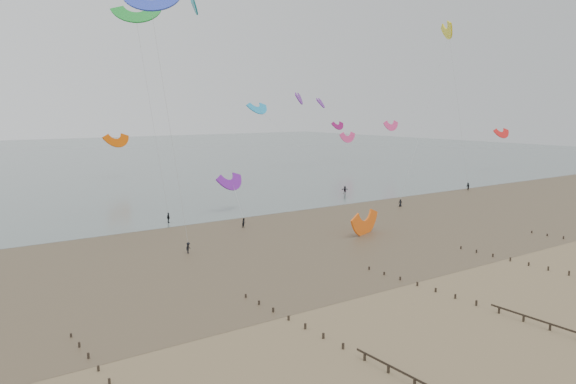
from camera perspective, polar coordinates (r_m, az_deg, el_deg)
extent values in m
plane|color=brown|center=(60.93, 13.39, -10.93)|extent=(500.00, 500.00, 0.00)
plane|color=#475654|center=(242.30, -24.93, 3.00)|extent=(500.00, 500.00, 0.00)
plane|color=#473A28|center=(86.96, -4.25, -4.81)|extent=(500.00, 500.00, 0.00)
ellipsoid|color=slate|center=(67.82, -11.68, -8.85)|extent=(23.60, 14.36, 0.01)
ellipsoid|color=slate|center=(95.90, 0.97, -3.53)|extent=(33.64, 18.32, 0.01)
ellipsoid|color=slate|center=(113.20, 17.05, -2.04)|extent=(19.65, 13.67, 0.01)
cube|color=black|center=(45.25, -17.70, -17.88)|extent=(0.16, 0.16, 0.57)
cube|color=black|center=(47.54, -18.71, -16.61)|extent=(0.16, 0.16, 0.54)
cube|color=black|center=(49.86, -19.62, -15.45)|extent=(0.16, 0.16, 0.51)
cube|color=black|center=(52.22, -20.44, -14.40)|extent=(0.16, 0.16, 0.48)
cube|color=black|center=(54.60, -21.18, -13.43)|extent=(0.16, 0.16, 0.45)
cube|color=black|center=(43.99, 12.74, -18.38)|extent=(0.16, 0.16, 0.71)
cube|color=black|center=(45.59, 10.16, -17.31)|extent=(0.16, 0.16, 0.68)
cube|color=black|center=(47.28, 7.80, -16.29)|extent=(0.16, 0.16, 0.65)
cube|color=black|center=(49.06, 5.62, -15.31)|extent=(0.16, 0.16, 0.62)
cube|color=black|center=(50.90, 3.61, -14.39)|extent=(0.16, 0.16, 0.59)
cube|color=black|center=(52.82, 1.77, -13.52)|extent=(0.16, 0.16, 0.57)
cube|color=black|center=(54.80, 0.06, -12.70)|extent=(0.16, 0.16, 0.54)
cube|color=black|center=(56.83, -1.51, -11.92)|extent=(0.16, 0.16, 0.51)
cube|color=black|center=(58.90, -2.96, -11.19)|extent=(0.16, 0.16, 0.48)
cube|color=black|center=(61.02, -4.31, -10.51)|extent=(0.16, 0.16, 0.45)
cube|color=black|center=(57.67, 25.08, -12.34)|extent=(0.16, 0.16, 0.71)
cube|color=black|center=(58.90, 22.81, -11.77)|extent=(0.16, 0.16, 0.68)
cube|color=black|center=(60.22, 20.65, -11.22)|extent=(0.16, 0.16, 0.65)
cube|color=black|center=(61.62, 18.59, -10.67)|extent=(0.16, 0.16, 0.62)
cube|color=black|center=(63.10, 16.63, -10.13)|extent=(0.16, 0.16, 0.59)
cube|color=black|center=(64.66, 14.78, -9.61)|extent=(0.16, 0.16, 0.57)
cube|color=black|center=(66.28, 13.01, -9.11)|extent=(0.16, 0.16, 0.54)
cube|color=black|center=(67.97, 11.34, -8.62)|extent=(0.16, 0.16, 0.51)
cube|color=black|center=(69.71, 9.75, -8.15)|extent=(0.16, 0.16, 0.48)
cube|color=black|center=(71.51, 8.24, -7.70)|extent=(0.16, 0.16, 0.45)
cube|color=black|center=(76.39, 26.65, -7.42)|extent=(0.16, 0.16, 0.62)
cube|color=black|center=(77.59, 24.93, -7.07)|extent=(0.16, 0.16, 0.59)
cube|color=black|center=(78.86, 23.26, -6.74)|extent=(0.16, 0.16, 0.57)
cube|color=black|center=(80.20, 21.65, -6.40)|extent=(0.16, 0.16, 0.54)
cube|color=black|center=(81.60, 20.10, -6.08)|extent=(0.16, 0.16, 0.51)
cube|color=black|center=(83.06, 18.60, -5.76)|extent=(0.16, 0.16, 0.48)
cube|color=black|center=(84.57, 17.16, -5.45)|extent=(0.16, 0.16, 0.45)
cube|color=black|center=(96.67, 26.19, -4.21)|extent=(0.16, 0.16, 0.51)
cube|color=black|center=(97.91, 24.84, -3.98)|extent=(0.16, 0.16, 0.48)
cube|color=black|center=(99.19, 23.53, -3.75)|extent=(0.16, 0.16, 0.45)
imported|color=black|center=(79.61, -10.10, -5.61)|extent=(1.17, 1.06, 1.57)
imported|color=black|center=(117.41, 11.35, -1.09)|extent=(0.82, 0.89, 1.53)
imported|color=black|center=(133.15, 5.80, 0.22)|extent=(1.72, 1.18, 1.78)
imported|color=black|center=(95.37, -4.50, -3.13)|extent=(0.97, 0.89, 1.62)
imported|color=black|center=(144.75, 17.81, 0.54)|extent=(0.98, 1.11, 1.90)
imported|color=black|center=(101.00, -12.05, -2.58)|extent=(0.46, 1.08, 1.83)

